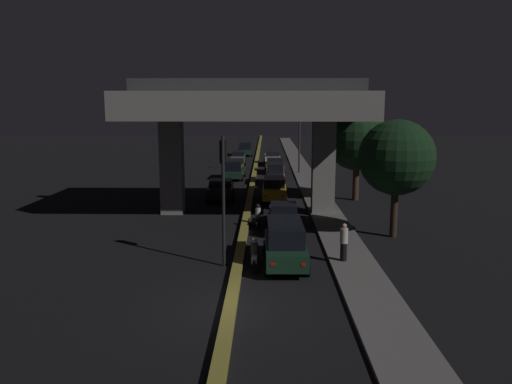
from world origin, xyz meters
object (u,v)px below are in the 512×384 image
car_grey_third_oncoming (238,158)px  pedestrian_on_sidewalk (344,242)px  traffic_light_left_of_median (223,179)px  motorcycle_blue_filtering_mid (258,218)px  car_white_fourth (275,173)px  car_black_lead_oncoming (221,189)px  car_dark_green_second_oncoming (235,169)px  car_dark_green_lead (285,242)px  car_taxi_yellow_third (274,189)px  motorcycle_white_filtering_near (254,255)px  street_lamp (297,129)px  car_dark_blue_second (283,216)px  car_white_sixth (272,158)px  car_dark_green_fourth_oncoming (245,148)px  car_taxi_yellow_fifth (274,165)px

car_grey_third_oncoming → pedestrian_on_sidewalk: 39.14m
traffic_light_left_of_median → motorcycle_blue_filtering_mid: (1.37, 6.96, -3.29)m
car_white_fourth → car_black_lead_oncoming: car_white_fourth is taller
car_grey_third_oncoming → car_dark_green_second_oncoming: bearing=-0.1°
pedestrian_on_sidewalk → car_dark_green_second_oncoming: bearing=104.0°
traffic_light_left_of_median → pedestrian_on_sidewalk: size_ratio=3.36×
car_dark_green_lead → car_taxi_yellow_third: 15.14m
car_white_fourth → motorcycle_white_filtering_near: 23.72m
car_dark_green_lead → motorcycle_blue_filtering_mid: bearing=10.1°
traffic_light_left_of_median → car_dark_green_second_oncoming: bearing=92.6°
street_lamp → car_dark_blue_second: (-2.12, -23.65, -3.90)m
car_taxi_yellow_third → car_white_sixth: 22.84m
car_white_sixth → car_dark_green_fourth_oncoming: bearing=17.0°
car_dark_green_second_oncoming → car_grey_third_oncoming: (-0.38, 12.43, -0.21)m
car_taxi_yellow_third → car_dark_green_fourth_oncoming: 34.15m
car_black_lead_oncoming → car_dark_green_second_oncoming: car_dark_green_second_oncoming is taller
motorcycle_white_filtering_near → street_lamp: bearing=-6.6°
car_dark_green_second_oncoming → car_white_fourth: bearing=52.8°
street_lamp → car_white_sixth: bearing=106.7°
car_white_fourth → car_taxi_yellow_fifth: (0.07, 7.71, -0.21)m
car_dark_green_second_oncoming → motorcycle_blue_filtering_mid: size_ratio=2.47×
car_dark_blue_second → motorcycle_blue_filtering_mid: (-1.47, 0.37, -0.17)m
motorcycle_blue_filtering_mid → street_lamp: bearing=-6.3°
motorcycle_white_filtering_near → car_dark_green_lead: bearing=-68.2°
car_taxi_yellow_fifth → car_grey_third_oncoming: size_ratio=1.05×
pedestrian_on_sidewalk → car_taxi_yellow_third: bearing=100.9°
street_lamp → traffic_light_left_of_median: bearing=-99.3°
car_black_lead_oncoming → car_dark_green_lead: bearing=12.9°
car_dark_blue_second → car_white_sixth: car_white_sixth is taller
street_lamp → car_white_fourth: street_lamp is taller
traffic_light_left_of_median → car_dark_green_second_oncoming: size_ratio=1.24×
car_taxi_yellow_fifth → motorcycle_blue_filtering_mid: size_ratio=2.30×
car_dark_green_fourth_oncoming → pedestrian_on_sidewalk: bearing=5.3°
car_dark_green_lead → motorcycle_blue_filtering_mid: car_dark_green_lead is taller
traffic_light_left_of_median → car_black_lead_oncoming: traffic_light_left_of_median is taller
car_black_lead_oncoming → car_taxi_yellow_third: bearing=81.8°
car_taxi_yellow_fifth → car_dark_green_second_oncoming: car_dark_green_second_oncoming is taller
car_dark_green_second_oncoming → car_dark_green_fourth_oncoming: 22.83m
traffic_light_left_of_median → car_black_lead_oncoming: bearing=95.7°
car_dark_green_second_oncoming → car_dark_green_fourth_oncoming: (0.03, 22.83, 0.04)m
car_dark_green_lead → pedestrian_on_sidewalk: car_dark_green_lead is taller
car_white_sixth → car_dark_green_second_oncoming: bearing=160.7°
traffic_light_left_of_median → car_grey_third_oncoming: 39.05m
car_taxi_yellow_third → car_dark_green_lead: bearing=-178.1°
car_dark_green_lead → motorcycle_blue_filtering_mid: size_ratio=2.47×
car_dark_green_lead → car_dark_blue_second: car_dark_green_lead is taller
street_lamp → motorcycle_white_filtering_near: bearing=-96.7°
car_white_sixth → car_black_lead_oncoming: bearing=167.9°
car_taxi_yellow_fifth → pedestrian_on_sidewalk: size_ratio=2.51×
car_grey_third_oncoming → motorcycle_blue_filtering_mid: (2.94, -31.94, -0.15)m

